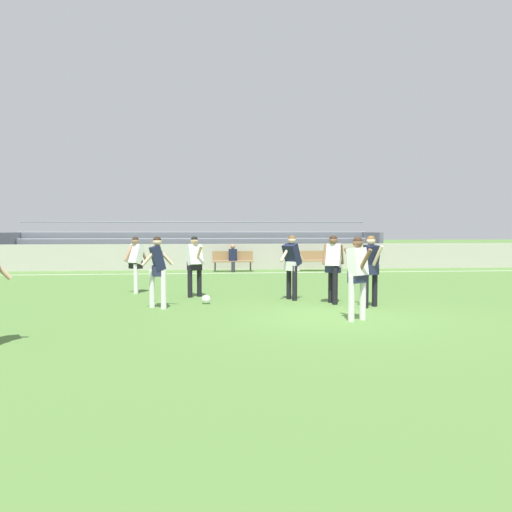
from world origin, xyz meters
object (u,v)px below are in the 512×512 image
Objects in this scene: bench_near_bin at (233,259)px; player_white_dropping_back at (357,271)px; soccer_ball at (206,299)px; trash_bin at (372,262)px; player_white_trailing_run at (195,261)px; player_white_wide_right at (136,260)px; bleacher_stand at (197,247)px; player_dark_deep_cover at (157,265)px; spectator_seated at (233,256)px; player_dark_overlapping at (292,261)px; bench_near_wall_gap at (310,259)px; player_dark_on_ball at (371,264)px; player_white_challenging at (333,263)px.

player_white_dropping_back reaches higher than bench_near_bin.
trash_bin is at bearing 51.67° from soccer_ball.
player_white_trailing_run reaches higher than soccer_ball.
bleacher_stand is at bearing 81.59° from player_white_wide_right.
player_white_dropping_back is (4.17, -2.03, 0.01)m from player_dark_deep_cover.
spectator_seated is 0.74× the size of player_white_wide_right.
player_white_wide_right is 3.23m from soccer_ball.
player_dark_deep_cover reaches higher than player_white_wide_right.
player_white_wide_right reaches higher than soccer_ball.
bleacher_stand reaches higher than player_dark_overlapping.
spectator_seated is (-3.47, -0.12, 0.16)m from bench_near_wall_gap.
bench_near_wall_gap is at bearing 58.99° from player_white_trailing_run.
player_dark_deep_cover is 1.03× the size of player_white_wide_right.
player_white_trailing_run is at bearing 162.05° from player_dark_overlapping.
player_dark_on_ball is 0.99m from player_white_challenging.
bench_near_bin reaches higher than soccer_ball.
player_dark_overlapping reaches higher than trash_bin.
bleacher_stand is 11.81m from player_white_trailing_run.
player_dark_overlapping is (2.68, -12.63, 0.07)m from bleacher_stand.
bleacher_stand is 13.70m from player_dark_deep_cover.
bench_near_bin reaches higher than trash_bin.
spectator_seated is at bearing 79.61° from player_white_trailing_run.
spectator_seated is 0.71× the size of player_dark_on_ball.
bench_near_wall_gap is at bearing 0.00° from bench_near_bin.
bench_near_wall_gap is 1.00× the size of bench_near_bin.
player_white_wide_right is (-1.59, -10.75, 0.03)m from bleacher_stand.
player_white_dropping_back is at bearing -75.47° from player_dark_overlapping.
player_white_trailing_run is (0.13, -11.81, 0.05)m from bleacher_stand.
player_white_challenging is 3.29m from soccer_ball.
player_white_wide_right is 6.77m from player_dark_on_ball.
bleacher_stand is 11.22× the size of player_white_wide_right.
trash_bin is 0.49× the size of player_dark_deep_cover.
player_dark_overlapping is (2.55, -0.83, 0.03)m from player_white_trailing_run.
player_dark_overlapping is at bearing -78.01° from bleacher_stand.
bleacher_stand is 13.14m from soccer_ball.
player_white_trailing_run is 1.01× the size of player_white_wide_right.
player_white_wide_right is at bearing 156.28° from player_dark_overlapping.
bleacher_stand is at bearing 101.99° from player_dark_overlapping.
soccer_ball is (-3.15, 0.27, -0.91)m from player_white_challenging.
bench_near_wall_gap is 1.06× the size of player_white_dropping_back.
spectator_seated is at bearing -66.07° from bleacher_stand.
bleacher_stand reaches higher than soccer_ball.
player_dark_overlapping reaches higher than player_dark_deep_cover.
spectator_seated is 0.73× the size of player_white_trailing_run.
player_white_trailing_run is at bearing 155.52° from player_white_challenging.
player_dark_overlapping is at bearing -104.88° from bench_near_wall_gap.
player_white_dropping_back is at bearing -81.24° from spectator_seated.
player_white_wide_right reaches higher than trash_bin.
player_white_dropping_back is at bearing -49.46° from player_white_trailing_run.
player_white_trailing_run is 0.99× the size of player_dark_deep_cover.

